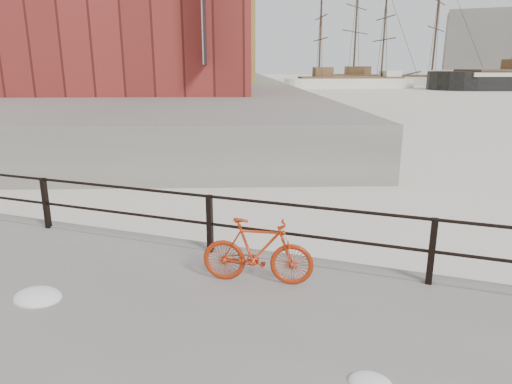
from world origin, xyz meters
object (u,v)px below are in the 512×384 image
Objects in this scene: schooner_left at (350,88)px; workboat_near at (91,104)px; bicycle at (258,251)px; workboat_far at (192,96)px; schooner_mid at (390,86)px.

schooner_left is 46.01m from workboat_near.
schooner_left is (-9.69, 72.24, -0.84)m from bicycle.
schooner_left reaches higher than workboat_far.
schooner_left reaches higher than bicycle.
workboat_near is (-27.16, 29.68, -0.84)m from bicycle.
schooner_mid is at bearing 29.35° from workboat_far.
schooner_left reaches higher than workboat_near.
bicycle is at bearing -75.31° from schooner_mid.
workboat_near is (-23.01, -55.35, 0.00)m from schooner_mid.
bicycle is 0.07× the size of schooner_left.
workboat_near reaches higher than bicycle.
schooner_mid reaches higher than bicycle.
workboat_near is 14.22m from workboat_far.
bicycle is at bearing -106.68° from schooner_left.
bicycle is 72.90m from schooner_left.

